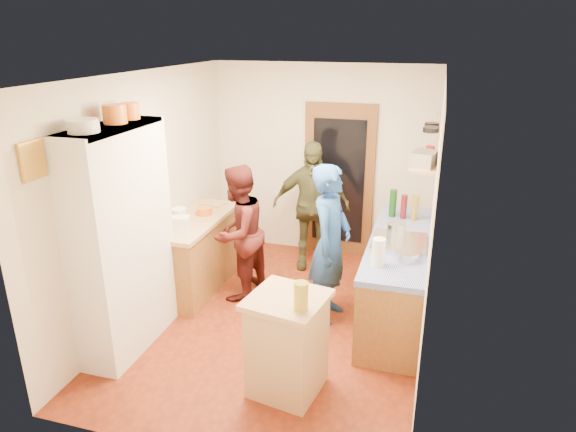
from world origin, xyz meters
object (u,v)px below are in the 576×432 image
at_px(island_base, 287,347).
at_px(person_hob, 332,245).
at_px(person_back, 312,206).
at_px(person_left, 242,232).
at_px(hutch_body, 123,241).
at_px(right_counter_base, 397,279).

distance_m(island_base, person_hob, 1.36).
distance_m(island_base, person_back, 2.58).
bearing_deg(person_left, person_hob, 91.19).
xyz_separation_m(person_hob, person_back, (-0.52, 1.23, -0.01)).
height_order(hutch_body, right_counter_base, hutch_body).
relative_size(hutch_body, island_base, 2.56).
height_order(hutch_body, person_left, hutch_body).
xyz_separation_m(right_counter_base, person_back, (-1.19, 0.94, 0.43)).
bearing_deg(right_counter_base, person_hob, -156.34).
bearing_deg(right_counter_base, island_base, -116.62).
bearing_deg(hutch_body, person_back, 59.67).
relative_size(hutch_body, person_hob, 1.28).
xyz_separation_m(island_base, person_left, (-0.98, 1.52, 0.36)).
distance_m(right_counter_base, person_left, 1.81).
bearing_deg(hutch_body, right_counter_base, 27.47).
xyz_separation_m(island_base, person_hob, (0.12, 1.28, 0.43)).
relative_size(person_left, person_back, 0.94).
xyz_separation_m(person_left, person_back, (0.58, 0.99, 0.05)).
height_order(island_base, person_hob, person_hob).
xyz_separation_m(hutch_body, island_base, (1.71, -0.28, -0.67)).
relative_size(person_hob, person_left, 1.08).
bearing_deg(hutch_body, island_base, -9.18).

